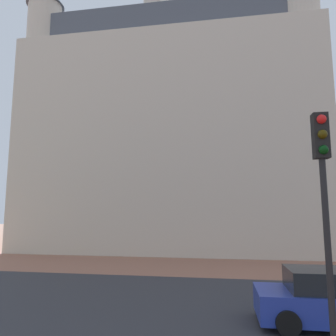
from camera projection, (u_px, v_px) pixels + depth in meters
ground_plane at (173, 295)px, 12.00m from camera, size 120.00×120.00×0.00m
street_asphalt_strip at (170, 301)px, 11.25m from camera, size 120.00×8.23×0.00m
landmark_building at (174, 136)px, 30.55m from camera, size 24.42×15.55×32.12m
car_blue at (331, 299)px, 8.80m from camera, size 4.04×2.03×1.54m
traffic_light_pole at (324, 192)px, 6.02m from camera, size 0.28×0.34×5.08m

